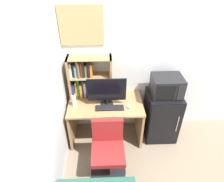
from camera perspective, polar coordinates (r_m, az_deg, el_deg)
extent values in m
cube|color=silver|center=(3.32, 22.43, 8.66)|extent=(6.40, 0.04, 2.60)
cube|color=silver|center=(1.83, -23.18, -14.39)|extent=(0.04, 4.40, 2.60)
cube|color=#997047|center=(3.03, -1.92, -3.82)|extent=(1.16, 0.66, 0.03)
cube|color=#997047|center=(3.32, -11.64, -9.01)|extent=(0.04, 0.59, 0.71)
cube|color=#997047|center=(3.32, 8.04, -8.57)|extent=(0.04, 0.59, 0.71)
cube|color=#997047|center=(3.05, -12.31, 3.70)|extent=(0.03, 0.25, 0.69)
cube|color=#997047|center=(3.00, -0.40, 4.04)|extent=(0.03, 0.25, 0.69)
cube|color=#997047|center=(2.86, -6.84, 9.75)|extent=(0.66, 0.25, 0.01)
cube|color=#997047|center=(3.00, -6.44, 4.41)|extent=(0.60, 0.25, 0.01)
cube|color=navy|center=(3.17, -11.17, 0.62)|extent=(0.04, 0.19, 0.27)
cube|color=orange|center=(3.16, -10.43, 0.82)|extent=(0.03, 0.17, 0.28)
cube|color=#197233|center=(3.15, -9.74, 1.18)|extent=(0.03, 0.16, 0.33)
cube|color=orange|center=(3.16, -9.00, 0.51)|extent=(0.03, 0.19, 0.25)
cube|color=navy|center=(3.14, -8.42, 1.27)|extent=(0.02, 0.17, 0.34)
cube|color=brown|center=(3.14, -7.89, 0.86)|extent=(0.03, 0.20, 0.29)
cube|color=navy|center=(3.14, -7.20, 1.12)|extent=(0.03, 0.16, 0.31)
cube|color=black|center=(3.12, -6.63, 1.09)|extent=(0.02, 0.19, 0.32)
cube|color=gold|center=(3.12, -6.18, 1.06)|extent=(0.03, 0.19, 0.31)
cube|color=silver|center=(2.99, -12.00, 6.46)|extent=(0.03, 0.18, 0.23)
cube|color=black|center=(2.99, -11.25, 6.38)|extent=(0.03, 0.16, 0.21)
cube|color=teal|center=(2.99, -10.62, 6.19)|extent=(0.03, 0.18, 0.19)
cube|color=brown|center=(2.97, -10.12, 6.81)|extent=(0.02, 0.18, 0.26)
cube|color=brown|center=(2.96, -9.63, 6.57)|extent=(0.02, 0.21, 0.24)
cube|color=orange|center=(2.98, -9.04, 6.55)|extent=(0.03, 0.15, 0.22)
cube|color=black|center=(2.96, -8.44, 6.88)|extent=(0.03, 0.19, 0.26)
cube|color=brown|center=(2.97, -7.62, 6.31)|extent=(0.04, 0.18, 0.19)
cube|color=black|center=(2.95, -6.88, 6.76)|extent=(0.03, 0.20, 0.25)
cube|color=orange|center=(2.96, -6.14, 6.50)|extent=(0.04, 0.18, 0.21)
cylinder|color=black|center=(3.00, -1.48, -3.86)|extent=(0.19, 0.19, 0.02)
cylinder|color=black|center=(2.97, -1.49, -3.14)|extent=(0.04, 0.04, 0.08)
cube|color=black|center=(2.85, -1.56, 0.36)|extent=(0.58, 0.01, 0.37)
cube|color=black|center=(2.84, -1.56, 0.31)|extent=(0.56, 0.02, 0.35)
cube|color=black|center=(2.92, -0.68, -5.02)|extent=(0.43, 0.13, 0.02)
ellipsoid|color=silver|center=(2.95, 5.07, -4.52)|extent=(0.06, 0.10, 0.03)
cylinder|color=silver|center=(2.97, -11.14, -2.68)|extent=(0.07, 0.07, 0.21)
cylinder|color=black|center=(2.91, -11.38, -0.89)|extent=(0.04, 0.04, 0.02)
cube|color=black|center=(3.38, 14.29, -6.97)|extent=(0.52, 0.50, 0.86)
cube|color=black|center=(3.20, 15.42, -9.94)|extent=(0.50, 0.01, 0.82)
cylinder|color=#B2B2B7|center=(3.22, 18.73, -9.29)|extent=(0.01, 0.01, 0.30)
cube|color=black|center=(3.04, 15.83, 1.41)|extent=(0.45, 0.37, 0.31)
cube|color=black|center=(2.87, 15.63, -0.66)|extent=(0.27, 0.01, 0.24)
cube|color=black|center=(2.94, 19.79, -0.55)|extent=(0.11, 0.01, 0.25)
cylinder|color=black|center=(3.07, -1.07, -22.76)|extent=(0.51, 0.51, 0.04)
cylinder|color=black|center=(2.90, -1.12, -20.50)|extent=(0.04, 0.04, 0.42)
cube|color=maroon|center=(2.71, -1.18, -17.70)|extent=(0.44, 0.44, 0.07)
cube|color=maroon|center=(2.68, -1.33, -11.43)|extent=(0.42, 0.06, 0.37)
cube|color=tan|center=(2.83, -9.05, 18.50)|extent=(0.62, 0.02, 0.55)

